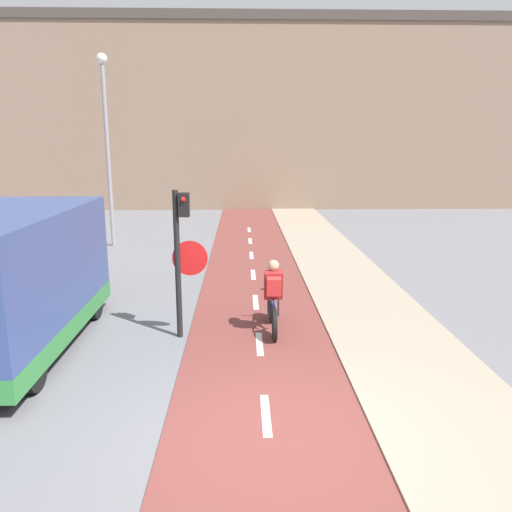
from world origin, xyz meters
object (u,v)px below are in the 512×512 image
object	(u,v)px
traffic_light_pole	(182,247)
street_lamp_far	(106,131)
cyclist_near	(273,298)
van	(9,283)

from	to	relation	value
traffic_light_pole	street_lamp_far	bearing A→B (deg)	111.92
traffic_light_pole	cyclist_near	bearing A→B (deg)	6.53
traffic_light_pole	van	distance (m)	3.10
cyclist_near	traffic_light_pole	bearing A→B (deg)	-173.47
street_lamp_far	van	size ratio (longest dim) A/B	1.34
traffic_light_pole	van	size ratio (longest dim) A/B	0.57
van	traffic_light_pole	bearing A→B (deg)	9.77
street_lamp_far	cyclist_near	world-z (taller)	street_lamp_far
street_lamp_far	traffic_light_pole	bearing A→B (deg)	-68.08
traffic_light_pole	street_lamp_far	xyz separation A→B (m)	(-3.57, 8.88, 2.30)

